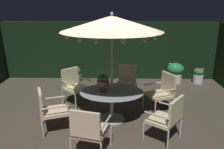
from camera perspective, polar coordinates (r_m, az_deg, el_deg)
The scene contains 14 objects.
ground_plane at distance 5.93m, azimuth -1.91°, elevation -10.85°, with size 8.59×7.20×0.02m, color #463C32.
hedge_backdrop_rear at distance 8.86m, azimuth -0.77°, elevation 5.96°, with size 8.59×0.30×2.15m, color black.
patio_dining_table at distance 5.63m, azimuth -0.05°, elevation -5.69°, with size 1.53×1.27×0.75m.
patio_umbrella at distance 5.21m, azimuth -0.06°, elevation 12.42°, with size 2.30×2.30×2.60m.
centerpiece_planter at distance 5.54m, azimuth -2.23°, elevation -1.61°, with size 0.30×0.30×0.42m.
patio_chair_north at distance 5.37m, azimuth -15.21°, elevation -7.98°, with size 0.79×0.77×0.97m.
patio_chair_northeast at distance 4.39m, azimuth -5.70°, elevation -13.22°, with size 0.77×0.77×0.99m.
patio_chair_east at distance 4.94m, azimuth 13.67°, elevation -10.08°, with size 0.85×0.86×0.98m.
patio_chair_southeast at distance 6.33m, azimuth 12.42°, elevation -3.81°, with size 0.82×0.82×1.01m.
patio_chair_south at distance 6.97m, azimuth 3.52°, elevation -1.32°, with size 0.73×0.74×1.01m.
patio_chair_southwest at distance 6.67m, azimuth -9.33°, elevation -2.36°, with size 0.87×0.87×1.01m.
potted_plant_back_center at distance 8.68m, azimuth -8.99°, elevation 0.07°, with size 0.44×0.44×0.55m.
potted_plant_back_right at distance 8.97m, azimuth 20.53°, elevation -0.20°, with size 0.36×0.36×0.55m.
potted_plant_right_far at distance 8.72m, azimuth 15.33°, elevation 0.62°, with size 0.60×0.60×0.73m.
Camera 1 is at (0.31, -5.25, 2.75)m, focal length 37.03 mm.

